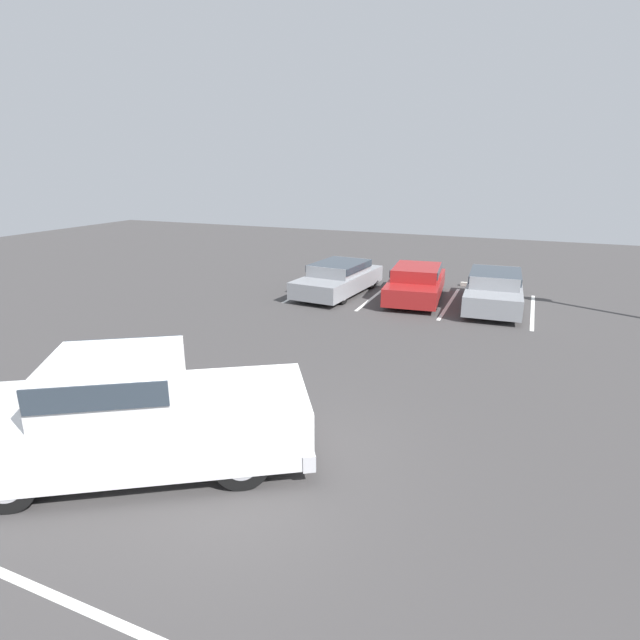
# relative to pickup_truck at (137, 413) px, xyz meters

# --- Properties ---
(ground_plane) EXTENTS (60.00, 60.00, 0.00)m
(ground_plane) POSITION_rel_pickup_truck_xyz_m (1.47, 0.60, -0.92)
(ground_plane) COLOR #423F3F
(stall_stripe_a) EXTENTS (0.12, 4.61, 0.01)m
(stall_stripe_a) POSITION_rel_pickup_truck_xyz_m (-2.45, 12.28, -0.92)
(stall_stripe_a) COLOR white
(stall_stripe_a) RESTS_ON ground_plane
(stall_stripe_b) EXTENTS (0.12, 4.61, 0.01)m
(stall_stripe_b) POSITION_rel_pickup_truck_xyz_m (0.33, 12.28, -0.92)
(stall_stripe_b) COLOR white
(stall_stripe_b) RESTS_ON ground_plane
(stall_stripe_c) EXTENTS (0.12, 4.61, 0.01)m
(stall_stripe_c) POSITION_rel_pickup_truck_xyz_m (3.11, 12.28, -0.92)
(stall_stripe_c) COLOR white
(stall_stripe_c) RESTS_ON ground_plane
(stall_stripe_d) EXTENTS (0.12, 4.61, 0.01)m
(stall_stripe_d) POSITION_rel_pickup_truck_xyz_m (5.88, 12.28, -0.92)
(stall_stripe_d) COLOR white
(stall_stripe_d) RESTS_ON ground_plane
(pickup_truck) EXTENTS (5.78, 4.71, 1.87)m
(pickup_truck) POSITION_rel_pickup_truck_xyz_m (0.00, 0.00, 0.00)
(pickup_truck) COLOR white
(pickup_truck) RESTS_ON ground_plane
(parked_sedan_a) EXTENTS (2.25, 4.72, 1.20)m
(parked_sedan_a) POSITION_rel_pickup_truck_xyz_m (-1.09, 12.10, -0.28)
(parked_sedan_a) COLOR gray
(parked_sedan_a) RESTS_ON ground_plane
(parked_sedan_b) EXTENTS (2.22, 4.38, 1.23)m
(parked_sedan_b) POSITION_rel_pickup_truck_xyz_m (1.84, 12.38, -0.27)
(parked_sedan_b) COLOR maroon
(parked_sedan_b) RESTS_ON ground_plane
(parked_sedan_c) EXTENTS (2.01, 4.52, 1.26)m
(parked_sedan_c) POSITION_rel_pickup_truck_xyz_m (4.57, 12.29, -0.25)
(parked_sedan_c) COLOR gray
(parked_sedan_c) RESTS_ON ground_plane
(wheel_stop_curb) EXTENTS (1.63, 0.20, 0.14)m
(wheel_stop_curb) POSITION_rel_pickup_truck_xyz_m (3.91, 15.30, -0.85)
(wheel_stop_curb) COLOR #B7B2A8
(wheel_stop_curb) RESTS_ON ground_plane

